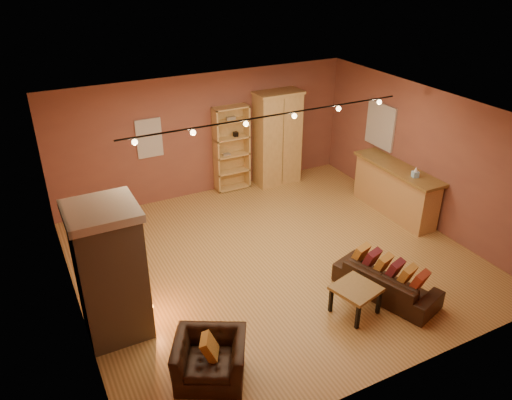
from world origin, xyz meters
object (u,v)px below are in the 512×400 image
bar_counter (395,189)px  loveseat (387,276)px  armoire (277,138)px  fireplace (111,272)px  bookcase (231,148)px  coffee_table (356,291)px  armchair (210,353)px

bar_counter → loveseat: (-2.06, -2.20, -0.18)m
armoire → fireplace: bearing=-143.1°
armoire → bookcase: bearing=171.1°
armoire → coffee_table: size_ratio=2.90×
armchair → bookcase: bearing=91.2°
fireplace → bookcase: (3.61, 3.74, -0.03)m
bookcase → coffee_table: size_ratio=2.60×
bar_counter → coffee_table: bearing=-140.3°
armoire → loveseat: armoire is taller
fireplace → loveseat: bearing=-16.0°
loveseat → bar_counter: bearing=-60.8°
bookcase → fireplace: bearing=-134.0°
armchair → coffee_table: (2.55, 0.18, -0.00)m
bookcase → bar_counter: size_ratio=0.90×
fireplace → armoire: armoire is taller
loveseat → armchair: 3.31m
loveseat → armoire: bearing=-24.5°
coffee_table → armoire: bearing=75.0°
fireplace → coffee_table: fireplace is taller
bookcase → coffee_table: 5.11m
loveseat → armchair: bearing=77.7°
armchair → coffee_table: size_ratio=1.45×
bookcase → bar_counter: bookcase is taller
bar_counter → bookcase: bearing=133.8°
fireplace → armchair: bearing=-59.7°
fireplace → bar_counter: bearing=9.1°
armchair → coffee_table: bearing=32.7°
bar_counter → loveseat: bearing=-133.1°
bar_counter → armchair: size_ratio=2.00×
bookcase → bar_counter: bearing=-46.2°
bar_counter → loveseat: bar_counter is taller
bar_counter → armchair: (-5.36, -2.51, -0.13)m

